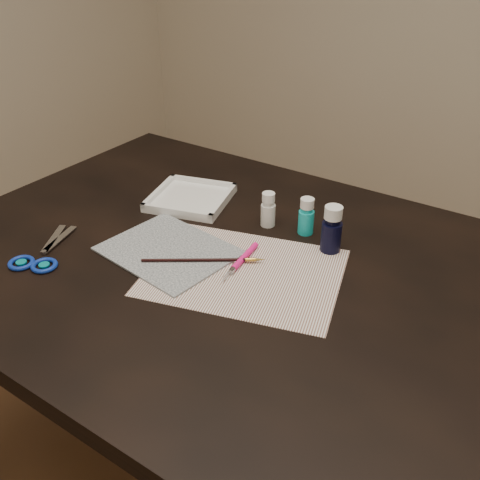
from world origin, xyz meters
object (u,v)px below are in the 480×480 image
Objects in this scene: paint_bottle_cyan at (306,216)px; canvas at (169,250)px; palette_tray at (191,197)px; paint_bottle_white at (268,209)px; paint_bottle_navy at (332,229)px; scissors at (45,247)px; paper at (244,272)px.

canvas is at bearing -131.04° from paint_bottle_cyan.
palette_tray reaches higher than canvas.
paint_bottle_cyan reaches higher than paint_bottle_white.
paint_bottle_cyan is 0.08m from paint_bottle_navy.
paint_bottle_navy reaches higher than canvas.
scissors reaches higher than canvas.
scissors is 0.36m from palette_tray.
scissors reaches higher than paper.
paper is 0.20m from paint_bottle_navy.
palette_tray is (-0.10, 0.20, 0.01)m from canvas.
paint_bottle_navy is at bearing -6.79° from paint_bottle_white.
paint_bottle_cyan is 0.41× the size of scissors.
paint_bottle_white reaches higher than canvas.
paper is 1.83× the size of scissors.
canvas is at bearing -145.10° from paint_bottle_navy.
paint_bottle_white is 0.39× the size of scissors.
paint_bottle_white reaches higher than paper.
paint_bottle_white is 0.09m from paint_bottle_cyan.
paint_bottle_navy reaches higher than scissors.
paper is at bearing -97.70° from scissors.
canvas is 1.42× the size of palette_tray.
scissors is at bearing -139.04° from paint_bottle_cyan.
paint_bottle_cyan is at bearing 10.89° from paint_bottle_white.
paint_bottle_white is at bearing -169.11° from paint_bottle_cyan.
paint_bottle_navy is at bearing 34.90° from canvas.
paint_bottle_navy is (0.10, 0.16, 0.05)m from paper.
paper is 3.64× the size of paint_bottle_navy.
paper is 2.07× the size of palette_tray.
paint_bottle_white is 0.78× the size of paint_bottle_navy.
paint_bottle_white is (-0.06, 0.18, 0.04)m from paper.
canvas reaches higher than paper.
paint_bottle_cyan reaches higher than canvas.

